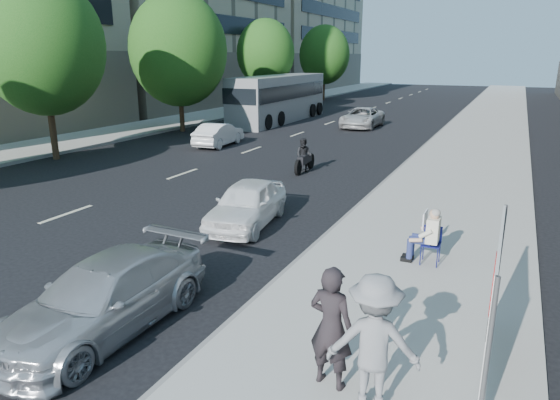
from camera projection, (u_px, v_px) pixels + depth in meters
The scene contains 17 objects.
ground at pixel (211, 278), 10.91m from camera, with size 160.00×160.00×0.00m, color black.
near_sidewalk at pixel (478, 145), 26.66m from camera, with size 5.00×120.00×0.15m, color #AEABA3.
far_sidewalk at pixel (164, 124), 35.12m from camera, with size 4.50×120.00×0.15m, color #AEABA3.
tree_far_b at pixel (42, 45), 22.03m from camera, with size 5.40×5.40×8.24m.
tree_far_c at pixel (178, 50), 30.76m from camera, with size 6.00×6.00×8.47m.
tree_far_d at pixel (266, 53), 41.23m from camera, with size 4.80×4.80×7.65m.
tree_far_e at pixel (324, 55), 53.44m from camera, with size 5.40×5.40×7.89m.
seated_protester at pixel (427, 232), 11.16m from camera, with size 0.83×1.11×1.31m.
jogger at pixel (374, 343), 6.46m from camera, with size 1.22×0.70×1.90m, color slate.
pedestrian_woman at pixel (331, 327), 6.91m from camera, with size 0.66×0.43×1.81m, color black.
protest_banner at pixel (493, 297), 7.03m from camera, with size 0.08×3.06×2.20m.
parked_sedan at pixel (105, 297), 8.71m from camera, with size 1.76×4.32×1.25m, color #B0B3B8.
white_sedan_near at pixel (247, 204), 14.18m from camera, with size 1.50×3.72×1.27m, color white.
white_sedan_mid at pixel (219, 134), 26.81m from camera, with size 1.30×3.74×1.23m, color white.
white_sedan_far at pixel (362, 118), 33.72m from camera, with size 2.18×4.72×1.31m, color beige.
motorcycle at pixel (304, 157), 20.68m from camera, with size 0.73×2.05×1.42m.
bus at pixel (280, 99), 36.86m from camera, with size 2.76×12.08×3.30m.
Camera 1 is at (5.63, -8.42, 4.67)m, focal length 32.00 mm.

